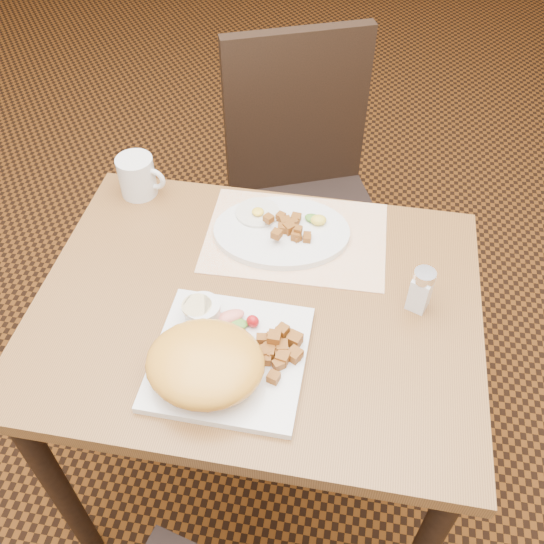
{
  "coord_description": "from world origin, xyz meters",
  "views": [
    {
      "loc": [
        0.17,
        -0.77,
        1.69
      ],
      "look_at": [
        0.03,
        0.02,
        0.82
      ],
      "focal_mm": 40.0,
      "sensor_mm": 36.0,
      "label": 1
    }
  ],
  "objects": [
    {
      "name": "hollandaise_mound",
      "position": [
        -0.05,
        -0.2,
        0.8
      ],
      "size": [
        0.21,
        0.19,
        0.08
      ],
      "color": "gold",
      "rests_on": "plate_square"
    },
    {
      "name": "home_fries_sq",
      "position": [
        0.06,
        -0.13,
        0.78
      ],
      "size": [
        0.1,
        0.13,
        0.04
      ],
      "color": "#915117",
      "rests_on": "plate_square"
    },
    {
      "name": "garnish_ov",
      "position": [
        0.09,
        0.24,
        0.78
      ],
      "size": [
        0.06,
        0.04,
        0.02
      ],
      "color": "#387223",
      "rests_on": "plate_oval"
    },
    {
      "name": "plate_square",
      "position": [
        -0.02,
        -0.15,
        0.76
      ],
      "size": [
        0.28,
        0.28,
        0.02
      ],
      "primitive_type": "cube",
      "rotation": [
        0.0,
        0.0,
        -0.01
      ],
      "color": "silver",
      "rests_on": "table"
    },
    {
      "name": "salt_shaker",
      "position": [
        0.32,
        0.05,
        0.8
      ],
      "size": [
        0.05,
        0.05,
        0.1
      ],
      "color": "white",
      "rests_on": "table"
    },
    {
      "name": "home_fries_ov",
      "position": [
        0.03,
        0.2,
        0.78
      ],
      "size": [
        0.11,
        0.1,
        0.03
      ],
      "color": "#915117",
      "rests_on": "plate_oval"
    },
    {
      "name": "fried_egg",
      "position": [
        -0.05,
        0.24,
        0.77
      ],
      "size": [
        0.1,
        0.1,
        0.02
      ],
      "color": "white",
      "rests_on": "plate_oval"
    },
    {
      "name": "garnish_sq",
      "position": [
        -0.03,
        -0.07,
        0.78
      ],
      "size": [
        0.1,
        0.06,
        0.03
      ],
      "color": "#387223",
      "rests_on": "plate_square"
    },
    {
      "name": "table",
      "position": [
        0.0,
        0.0,
        0.64
      ],
      "size": [
        0.9,
        0.7,
        0.75
      ],
      "color": "brown",
      "rests_on": "ground"
    },
    {
      "name": "ground",
      "position": [
        0.0,
        0.0,
        0.0
      ],
      "size": [
        8.0,
        8.0,
        0.0
      ],
      "primitive_type": "plane",
      "color": "black",
      "rests_on": "ground"
    },
    {
      "name": "coffee_mug",
      "position": [
        -0.34,
        0.29,
        0.8
      ],
      "size": [
        0.12,
        0.09,
        0.1
      ],
      "color": "silver",
      "rests_on": "table"
    },
    {
      "name": "placemat",
      "position": [
        0.05,
        0.2,
        0.75
      ],
      "size": [
        0.41,
        0.29,
        0.0
      ],
      "primitive_type": "cube",
      "rotation": [
        0.0,
        0.0,
        0.03
      ],
      "color": "white",
      "rests_on": "table"
    },
    {
      "name": "chair_far",
      "position": [
        0.01,
        0.64,
        0.54
      ],
      "size": [
        0.55,
        0.56,
        0.97
      ],
      "rotation": [
        0.0,
        0.0,
        3.54
      ],
      "color": "black",
      "rests_on": "ground"
    },
    {
      "name": "ramekin",
      "position": [
        -0.09,
        -0.07,
        0.79
      ],
      "size": [
        0.07,
        0.07,
        0.04
      ],
      "color": "silver",
      "rests_on": "plate_square"
    },
    {
      "name": "plate_oval",
      "position": [
        0.02,
        0.2,
        0.76
      ],
      "size": [
        0.33,
        0.26,
        0.02
      ],
      "primitive_type": null,
      "rotation": [
        0.0,
        0.0,
        0.13
      ],
      "color": "silver",
      "rests_on": "placemat"
    }
  ]
}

